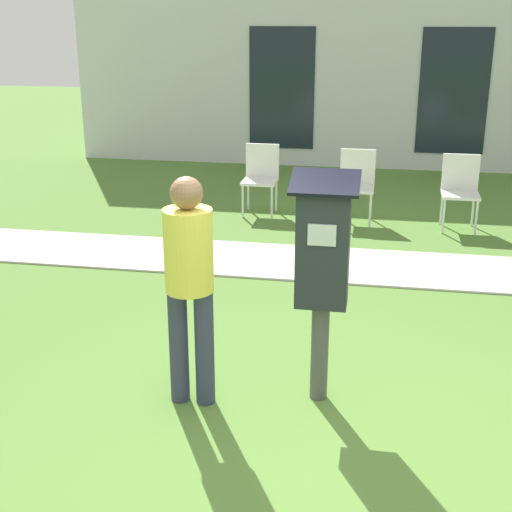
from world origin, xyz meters
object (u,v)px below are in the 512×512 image
outdoor_chair_middle (357,180)px  outdoor_chair_right (460,186)px  person_standing (189,275)px  outdoor_chair_left (261,173)px  parking_meter (323,260)px

outdoor_chair_middle → outdoor_chair_right: (1.25, -0.10, 0.00)m
person_standing → outdoor_chair_middle: size_ratio=1.76×
person_standing → outdoor_chair_right: size_ratio=1.76×
outdoor_chair_left → outdoor_chair_right: same height
outdoor_chair_middle → outdoor_chair_right: size_ratio=1.00×
outdoor_chair_right → outdoor_chair_left: bearing=158.8°
outdoor_chair_left → outdoor_chair_right: 2.52m
parking_meter → outdoor_chair_middle: bearing=89.5°
parking_meter → outdoor_chair_left: 4.83m
outdoor_chair_left → outdoor_chair_middle: 1.27m
outdoor_chair_left → outdoor_chair_right: bearing=-9.8°
parking_meter → outdoor_chair_middle: size_ratio=1.77×
outdoor_chair_left → person_standing: bearing=-89.6°
outdoor_chair_left → parking_meter: bearing=-79.3°
person_standing → outdoor_chair_left: (-0.37, 4.85, -0.40)m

